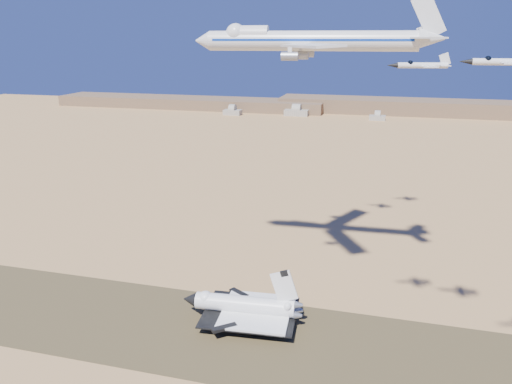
% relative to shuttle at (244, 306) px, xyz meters
% --- Properties ---
extents(ground, '(1200.00, 1200.00, 0.00)m').
position_rel_shuttle_xyz_m(ground, '(-10.30, -9.98, -5.61)').
color(ground, tan).
rests_on(ground, ground).
extents(runway, '(600.00, 50.00, 0.06)m').
position_rel_shuttle_xyz_m(runway, '(-10.30, -9.98, -5.58)').
color(runway, '#4C4026').
rests_on(runway, ground).
extents(ridgeline, '(960.00, 90.00, 18.00)m').
position_rel_shuttle_xyz_m(ridgeline, '(55.01, 517.32, 2.01)').
color(ridgeline, brown).
rests_on(ridgeline, ground).
extents(hangars, '(200.50, 29.50, 30.00)m').
position_rel_shuttle_xyz_m(hangars, '(-74.30, 468.45, -0.78)').
color(hangars, '#A19D8E').
rests_on(hangars, ground).
extents(shuttle, '(42.49, 28.19, 20.88)m').
position_rel_shuttle_xyz_m(shuttle, '(0.00, 0.00, 0.00)').
color(shuttle, white).
rests_on(shuttle, runway).
extents(carrier_747, '(84.51, 65.53, 21.08)m').
position_rel_shuttle_xyz_m(carrier_747, '(13.40, 28.16, 88.45)').
color(carrier_747, silver).
extents(crew_a, '(0.40, 0.61, 1.66)m').
position_rel_shuttle_xyz_m(crew_a, '(4.83, -6.11, -4.72)').
color(crew_a, '#C75C0B').
rests_on(crew_a, runway).
extents(crew_b, '(0.76, 1.02, 1.86)m').
position_rel_shuttle_xyz_m(crew_b, '(4.70, -7.77, -4.62)').
color(crew_b, '#C75C0B').
rests_on(crew_b, runway).
extents(crew_c, '(1.05, 1.14, 1.76)m').
position_rel_shuttle_xyz_m(crew_c, '(9.58, -6.01, -4.67)').
color(crew_c, '#C75C0B').
rests_on(crew_c, runway).
extents(chase_jet_a, '(14.46, 8.25, 3.65)m').
position_rel_shuttle_xyz_m(chase_jet_a, '(50.19, -21.32, 83.38)').
color(chase_jet_a, silver).
extents(chase_jet_b, '(16.14, 8.66, 4.02)m').
position_rel_shuttle_xyz_m(chase_jet_b, '(66.60, -25.50, 84.56)').
color(chase_jet_b, silver).
extents(chase_jet_d, '(14.81, 7.89, 3.69)m').
position_rel_shuttle_xyz_m(chase_jet_d, '(33.40, 70.96, 87.23)').
color(chase_jet_d, silver).
extents(chase_jet_e, '(15.05, 8.48, 3.78)m').
position_rel_shuttle_xyz_m(chase_jet_e, '(48.12, 86.27, 90.87)').
color(chase_jet_e, silver).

